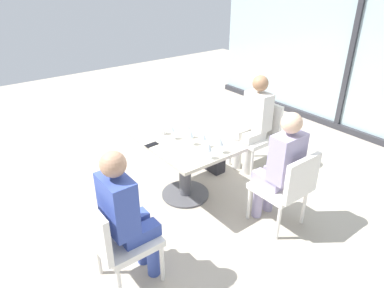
{
  "coord_description": "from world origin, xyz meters",
  "views": [
    {
      "loc": [
        2.78,
        -2.03,
        2.43
      ],
      "look_at": [
        0.0,
        0.1,
        0.65
      ],
      "focal_mm": 32.55,
      "sensor_mm": 36.0,
      "label": 1
    }
  ],
  "objects_px": {
    "chair_near_window": "(259,131)",
    "handbag_0": "(213,161)",
    "wine_glass_2": "(172,128)",
    "coffee_cup": "(162,130)",
    "chair_front_right": "(116,238)",
    "wine_glass_1": "(220,141)",
    "wine_glass_4": "(208,147)",
    "dining_table_main": "(185,156)",
    "wine_glass_0": "(203,136)",
    "person_far_right": "(281,164)",
    "wine_glass_3": "(190,133)",
    "cell_phone_on_table": "(152,145)",
    "person_front_right": "(126,212)",
    "person_near_window": "(254,119)",
    "chair_far_right": "(287,186)",
    "wine_glass_5": "(188,127)"
  },
  "relations": [
    {
      "from": "chair_near_window",
      "to": "handbag_0",
      "type": "bearing_deg",
      "value": -112.63
    },
    {
      "from": "wine_glass_2",
      "to": "coffee_cup",
      "type": "relative_size",
      "value": 2.06
    },
    {
      "from": "chair_front_right",
      "to": "wine_glass_1",
      "type": "bearing_deg",
      "value": 100.79
    },
    {
      "from": "wine_glass_4",
      "to": "dining_table_main",
      "type": "bearing_deg",
      "value": 172.81
    },
    {
      "from": "wine_glass_0",
      "to": "person_far_right",
      "type": "bearing_deg",
      "value": 30.77
    },
    {
      "from": "person_far_right",
      "to": "wine_glass_4",
      "type": "xyz_separation_m",
      "value": [
        -0.48,
        -0.54,
        0.16
      ]
    },
    {
      "from": "wine_glass_3",
      "to": "cell_phone_on_table",
      "type": "distance_m",
      "value": 0.44
    },
    {
      "from": "person_front_right",
      "to": "person_near_window",
      "type": "bearing_deg",
      "value": 107.8
    },
    {
      "from": "chair_front_right",
      "to": "wine_glass_0",
      "type": "bearing_deg",
      "value": 109.83
    },
    {
      "from": "chair_front_right",
      "to": "person_far_right",
      "type": "distance_m",
      "value": 1.72
    },
    {
      "from": "chair_front_right",
      "to": "coffee_cup",
      "type": "height_order",
      "value": "chair_front_right"
    },
    {
      "from": "chair_far_right",
      "to": "person_far_right",
      "type": "relative_size",
      "value": 0.69
    },
    {
      "from": "chair_far_right",
      "to": "wine_glass_0",
      "type": "height_order",
      "value": "wine_glass_0"
    },
    {
      "from": "person_near_window",
      "to": "coffee_cup",
      "type": "relative_size",
      "value": 14.0
    },
    {
      "from": "wine_glass_5",
      "to": "coffee_cup",
      "type": "bearing_deg",
      "value": -145.87
    },
    {
      "from": "chair_near_window",
      "to": "coffee_cup",
      "type": "relative_size",
      "value": 9.67
    },
    {
      "from": "dining_table_main",
      "to": "wine_glass_1",
      "type": "bearing_deg",
      "value": 13.54
    },
    {
      "from": "wine_glass_1",
      "to": "wine_glass_4",
      "type": "relative_size",
      "value": 1.0
    },
    {
      "from": "wine_glass_4",
      "to": "coffee_cup",
      "type": "xyz_separation_m",
      "value": [
        -0.76,
        -0.05,
        -0.09
      ]
    },
    {
      "from": "wine_glass_1",
      "to": "wine_glass_2",
      "type": "bearing_deg",
      "value": -160.24
    },
    {
      "from": "chair_near_window",
      "to": "wine_glass_1",
      "type": "distance_m",
      "value": 1.25
    },
    {
      "from": "wine_glass_2",
      "to": "wine_glass_3",
      "type": "height_order",
      "value": "same"
    },
    {
      "from": "handbag_0",
      "to": "wine_glass_4",
      "type": "bearing_deg",
      "value": -46.44
    },
    {
      "from": "dining_table_main",
      "to": "chair_far_right",
      "type": "relative_size",
      "value": 1.29
    },
    {
      "from": "person_far_right",
      "to": "coffee_cup",
      "type": "distance_m",
      "value": 1.37
    },
    {
      "from": "wine_glass_0",
      "to": "person_front_right",
      "type": "bearing_deg",
      "value": -68.47
    },
    {
      "from": "coffee_cup",
      "to": "wine_glass_3",
      "type": "bearing_deg",
      "value": 12.72
    },
    {
      "from": "chair_near_window",
      "to": "wine_glass_1",
      "type": "xyz_separation_m",
      "value": [
        0.46,
        -1.1,
        0.37
      ]
    },
    {
      "from": "person_near_window",
      "to": "wine_glass_4",
      "type": "relative_size",
      "value": 6.81
    },
    {
      "from": "chair_front_right",
      "to": "cell_phone_on_table",
      "type": "relative_size",
      "value": 6.04
    },
    {
      "from": "chair_near_window",
      "to": "chair_front_right",
      "type": "bearing_deg",
      "value": -73.72
    },
    {
      "from": "wine_glass_0",
      "to": "person_near_window",
      "type": "bearing_deg",
      "value": 103.46
    },
    {
      "from": "person_near_window",
      "to": "chair_near_window",
      "type": "bearing_deg",
      "value": 90.0
    },
    {
      "from": "wine_glass_3",
      "to": "wine_glass_4",
      "type": "xyz_separation_m",
      "value": [
        0.35,
        -0.04,
        0.0
      ]
    },
    {
      "from": "chair_near_window",
      "to": "cell_phone_on_table",
      "type": "bearing_deg",
      "value": -94.36
    },
    {
      "from": "person_far_right",
      "to": "wine_glass_2",
      "type": "bearing_deg",
      "value": -151.83
    },
    {
      "from": "person_far_right",
      "to": "cell_phone_on_table",
      "type": "height_order",
      "value": "person_far_right"
    },
    {
      "from": "wine_glass_0",
      "to": "wine_glass_5",
      "type": "distance_m",
      "value": 0.28
    },
    {
      "from": "person_front_right",
      "to": "wine_glass_0",
      "type": "xyz_separation_m",
      "value": [
        -0.46,
        1.16,
        0.16
      ]
    },
    {
      "from": "chair_near_window",
      "to": "handbag_0",
      "type": "distance_m",
      "value": 0.71
    },
    {
      "from": "person_near_window",
      "to": "cell_phone_on_table",
      "type": "relative_size",
      "value": 8.75
    },
    {
      "from": "wine_glass_0",
      "to": "cell_phone_on_table",
      "type": "height_order",
      "value": "wine_glass_0"
    },
    {
      "from": "person_far_right",
      "to": "handbag_0",
      "type": "height_order",
      "value": "person_far_right"
    },
    {
      "from": "person_near_window",
      "to": "handbag_0",
      "type": "xyz_separation_m",
      "value": [
        -0.24,
        -0.46,
        -0.56
      ]
    },
    {
      "from": "wine_glass_1",
      "to": "wine_glass_5",
      "type": "distance_m",
      "value": 0.48
    },
    {
      "from": "dining_table_main",
      "to": "wine_glass_5",
      "type": "height_order",
      "value": "wine_glass_5"
    },
    {
      "from": "person_front_right",
      "to": "wine_glass_5",
      "type": "xyz_separation_m",
      "value": [
        -0.73,
        1.17,
        0.16
      ]
    },
    {
      "from": "wine_glass_1",
      "to": "wine_glass_4",
      "type": "xyz_separation_m",
      "value": [
        0.02,
        -0.17,
        0.0
      ]
    },
    {
      "from": "cell_phone_on_table",
      "to": "person_front_right",
      "type": "bearing_deg",
      "value": -45.99
    },
    {
      "from": "wine_glass_5",
      "to": "wine_glass_4",
      "type": "bearing_deg",
      "value": -14.03
    }
  ]
}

